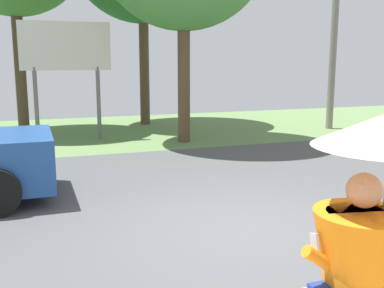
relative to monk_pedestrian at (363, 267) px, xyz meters
name	(u,v)px	position (x,y,z in m)	size (l,w,h in m)	color
ground_plane	(180,182)	(0.83, 6.29, -1.13)	(40.00, 22.00, 0.20)	#4C4C4F
monk_pedestrian	(363,267)	(0.00, 0.00, 0.00)	(1.05, 0.95, 2.13)	orange
utility_pole	(335,16)	(8.06, 11.25, 2.79)	(1.80, 0.24, 7.38)	gray
roadside_billboard	(66,55)	(-0.87, 11.76, 1.47)	(2.60, 0.12, 3.50)	slate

